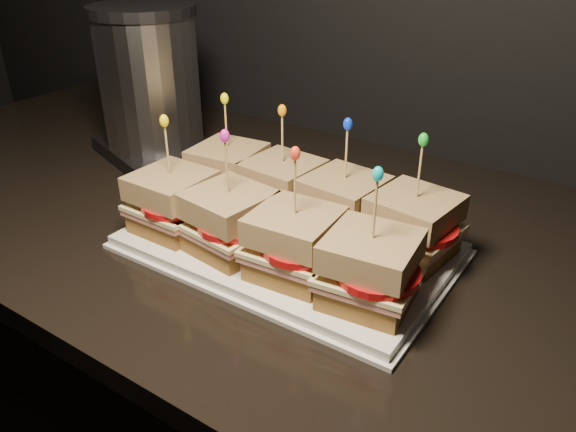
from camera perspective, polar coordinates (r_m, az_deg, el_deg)
The scene contains 63 objects.
granite_slab at distance 0.77m, azimuth 18.34°, elevation -6.87°, with size 2.38×0.75×0.03m, color black.
platter at distance 0.77m, azimuth 0.00°, elevation -3.03°, with size 0.42×0.26×0.02m, color white.
platter_rim at distance 0.77m, azimuth 0.00°, elevation -3.41°, with size 0.44×0.27×0.01m, color white.
sandwich_0_bread_bot at distance 0.88m, azimuth -5.97°, elevation 2.76°, with size 0.09×0.09×0.03m, color brown.
sandwich_0_ham at distance 0.87m, azimuth -6.02°, elevation 3.77°, with size 0.10×0.10×0.01m, color #BE685B.
sandwich_0_cheese at distance 0.87m, azimuth -6.05°, elevation 4.19°, with size 0.11×0.10×0.01m, color #F2E199.
sandwich_0_tomato at distance 0.86m, azimuth -5.71°, elevation 4.34°, with size 0.09×0.09×0.01m, color #B70F11.
sandwich_0_bread_top at distance 0.86m, azimuth -6.14°, elevation 5.93°, with size 0.10×0.10×0.03m, color #4E2C0B.
sandwich_0_pick at distance 0.84m, azimuth -6.30°, elevation 8.85°, with size 0.00×0.00×0.09m, color tan.
sandwich_0_frill at distance 0.83m, azimuth -6.47°, elevation 11.78°, with size 0.01×0.01×0.02m, color #FAEE0C.
sandwich_1_bread_bot at distance 0.83m, azimuth -0.55°, elevation 1.10°, with size 0.09×0.09×0.03m, color brown.
sandwich_1_ham at distance 0.82m, azimuth -0.56°, elevation 2.17°, with size 0.10×0.10×0.01m, color #BE685B.
sandwich_1_cheese at distance 0.82m, azimuth -0.56°, elevation 2.61°, with size 0.11×0.10×0.01m, color #F2E199.
sandwich_1_tomato at distance 0.80m, azimuth -0.10°, elevation 2.74°, with size 0.09×0.09×0.01m, color #B70F11.
sandwich_1_bread_top at distance 0.80m, azimuth -0.57°, elevation 4.45°, with size 0.10×0.10×0.03m, color #4E2C0B.
sandwich_1_pick at distance 0.79m, azimuth -0.59°, elevation 7.55°, with size 0.00×0.00×0.09m, color tan.
sandwich_1_frill at distance 0.77m, azimuth -0.60°, elevation 10.68°, with size 0.01×0.01×0.02m, color orange.
sandwich_2_bread_bot at distance 0.78m, azimuth 5.56°, elevation -0.78°, with size 0.09×0.09×0.03m, color brown.
sandwich_2_ham at distance 0.77m, azimuth 5.62°, elevation 0.33°, with size 0.10×0.10×0.01m, color #BE685B.
sandwich_2_cheese at distance 0.77m, azimuth 5.65°, elevation 0.79°, with size 0.11×0.10×0.01m, color #F2E199.
sandwich_2_tomato at distance 0.76m, azimuth 6.25°, elevation 0.89°, with size 0.09×0.09×0.01m, color #B70F11.
sandwich_2_bread_top at distance 0.76m, azimuth 5.75°, elevation 2.71°, with size 0.10×0.10×0.03m, color #4E2C0B.
sandwich_2_pick at distance 0.74m, azimuth 5.92°, elevation 5.97°, with size 0.00×0.00×0.09m, color tan.
sandwich_2_frill at distance 0.72m, azimuth 6.09°, elevation 9.28°, with size 0.01×0.01×0.02m, color #092DDE.
sandwich_3_bread_bot at distance 0.74m, azimuth 12.36°, elevation -2.86°, with size 0.09×0.09×0.03m, color brown.
sandwich_3_ham at distance 0.74m, azimuth 12.49°, elevation -1.72°, with size 0.10×0.10×0.01m, color #BE685B.
sandwich_3_cheese at distance 0.73m, azimuth 12.55°, elevation -1.24°, with size 0.11×0.10×0.01m, color #F2E199.
sandwich_3_tomato at distance 0.72m, azimuth 13.30°, elevation -1.17°, with size 0.09×0.09×0.01m, color #B70F11.
sandwich_3_bread_top at distance 0.72m, azimuth 12.78°, elevation 0.74°, with size 0.10×0.10×0.03m, color #4E2C0B.
sandwich_3_pick at distance 0.70m, azimuth 13.18°, elevation 4.11°, with size 0.00×0.00×0.09m, color tan.
sandwich_3_frill at distance 0.68m, azimuth 13.59°, elevation 7.56°, with size 0.01×0.01×0.02m, color green.
sandwich_4_bread_bot at distance 0.80m, azimuth -11.43°, elevation -0.35°, with size 0.09×0.09×0.03m, color brown.
sandwich_4_ham at distance 0.80m, azimuth -11.55°, elevation 0.74°, with size 0.10×0.10×0.01m, color #BE685B.
sandwich_4_cheese at distance 0.79m, azimuth -11.60°, elevation 1.19°, with size 0.11×0.10×0.01m, color #F2E199.
sandwich_4_tomato at distance 0.78m, azimuth -11.33°, elevation 1.30°, with size 0.09×0.09×0.01m, color #B70F11.
sandwich_4_bread_top at distance 0.78m, azimuth -11.80°, elevation 3.06°, with size 0.10×0.10×0.03m, color #4E2C0B.
sandwich_4_pick at distance 0.76m, azimuth -12.13°, elevation 6.22°, with size 0.00×0.00×0.09m, color tan.
sandwich_4_frill at distance 0.75m, azimuth -12.48°, elevation 9.42°, with size 0.01×0.01×0.02m, color yellow.
sandwich_5_bread_bot at distance 0.74m, azimuth -5.85°, elevation -2.42°, with size 0.09×0.09×0.03m, color brown.
sandwich_5_ham at distance 0.73m, azimuth -5.92°, elevation -1.27°, with size 0.10×0.10×0.01m, color #BE685B.
sandwich_5_cheese at distance 0.73m, azimuth -5.95°, elevation -0.79°, with size 0.11×0.10×0.01m, color #F2E199.
sandwich_5_tomato at distance 0.72m, azimuth -5.54°, elevation -0.71°, with size 0.09×0.09×0.01m, color #B70F11.
sandwich_5_bread_top at distance 0.72m, azimuth -6.06°, elevation 1.20°, with size 0.10×0.10×0.03m, color #4E2C0B.
sandwich_5_pick at distance 0.70m, azimuth -6.25°, elevation 4.61°, with size 0.00×0.00×0.09m, color tan.
sandwich_5_frill at distance 0.68m, azimuth -6.44°, elevation 8.09°, with size 0.01×0.01×0.02m, color #D419AA.
sandwich_6_bread_bot at distance 0.69m, azimuth 0.66°, elevation -4.81°, with size 0.09×0.09×0.03m, color brown.
sandwich_6_ham at distance 0.68m, azimuth 0.67°, elevation -3.60°, with size 0.10×0.10×0.01m, color #BE685B.
sandwich_6_cheese at distance 0.68m, azimuth 0.68°, elevation -3.10°, with size 0.11×0.10×0.01m, color #F2E199.
sandwich_6_tomato at distance 0.66m, azimuth 1.26°, elevation -3.06°, with size 0.09×0.09×0.01m, color #B70F11.
sandwich_6_bread_top at distance 0.66m, azimuth 0.69°, elevation -0.99°, with size 0.10×0.10×0.03m, color #4E2C0B.
sandwich_6_pick at distance 0.64m, azimuth 0.71°, elevation 2.64°, with size 0.00×0.00×0.09m, color tan.
sandwich_6_frill at distance 0.62m, azimuth 0.74°, elevation 6.37°, with size 0.01×0.01×0.02m, color red.
sandwich_7_bread_bot at distance 0.65m, azimuth 8.17°, elevation -7.46°, with size 0.09×0.09×0.03m, color brown.
sandwich_7_ham at distance 0.64m, azimuth 8.27°, elevation -6.21°, with size 0.10×0.10×0.01m, color #BE685B.
sandwich_7_cheese at distance 0.64m, azimuth 8.31°, elevation -5.69°, with size 0.11×0.10×0.01m, color #F2E199.
sandwich_7_tomato at distance 0.62m, azimuth 9.10°, elevation -5.70°, with size 0.09×0.09×0.01m, color #B70F11.
sandwich_7_bread_top at distance 0.62m, azimuth 8.49°, elevation -3.51°, with size 0.10×0.10×0.03m, color #4E2C0B.
sandwich_7_pick at distance 0.60m, azimuth 8.80°, elevation 0.29°, with size 0.00×0.00×0.09m, color tan.
sandwich_7_frill at distance 0.58m, azimuth 9.12°, elevation 4.23°, with size 0.01×0.01×0.02m, color #0BB1B4.
appliance_base at distance 1.11m, azimuth -13.11°, elevation 6.65°, with size 0.21×0.18×0.03m, color #262628.
appliance_body at distance 1.07m, azimuth -13.86°, elevation 13.05°, with size 0.18×0.18×0.23m, color silver.
appliance_lid at distance 1.05m, azimuth -14.67°, elevation 19.58°, with size 0.19×0.19×0.02m, color #262628.
appliance at distance 1.07m, azimuth -13.84°, elevation 12.82°, with size 0.21×0.18×0.27m, color silver, non-canonical shape.
Camera 1 is at (-0.24, 1.01, 1.30)m, focal length 35.00 mm.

